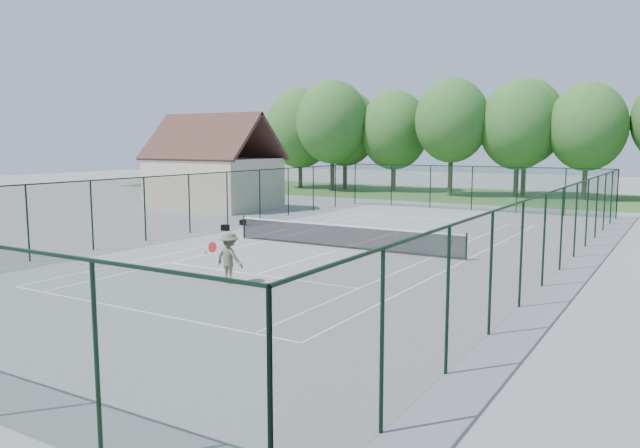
% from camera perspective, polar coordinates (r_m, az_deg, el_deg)
% --- Properties ---
extents(ground, '(140.00, 140.00, 0.00)m').
position_cam_1_polar(ground, '(27.36, 2.17, -2.23)').
color(ground, gray).
rests_on(ground, ground).
extents(grass_far, '(80.00, 16.00, 0.01)m').
position_cam_1_polar(grass_far, '(55.35, 17.42, 2.36)').
color(grass_far, '#3F6C2C').
rests_on(grass_far, ground).
extents(court_lines, '(11.05, 23.85, 0.01)m').
position_cam_1_polar(court_lines, '(27.36, 2.17, -2.23)').
color(court_lines, white).
rests_on(court_lines, ground).
extents(tennis_net, '(11.08, 0.08, 1.10)m').
position_cam_1_polar(tennis_net, '(27.27, 2.18, -1.04)').
color(tennis_net, black).
rests_on(tennis_net, ground).
extents(fence_enclosure, '(18.05, 36.05, 3.02)m').
position_cam_1_polar(fence_enclosure, '(27.14, 2.19, 1.01)').
color(fence_enclosure, '#193E25').
rests_on(fence_enclosure, ground).
extents(utility_building, '(8.60, 6.27, 6.63)m').
position_cam_1_polar(utility_building, '(44.44, -9.73, 5.45)').
color(utility_building, beige).
rests_on(utility_building, ground).
extents(tree_line_far, '(39.40, 6.40, 9.70)m').
position_cam_1_polar(tree_line_far, '(55.18, 17.67, 8.56)').
color(tree_line_far, '#463422').
rests_on(tree_line_far, ground).
extents(sports_bag_a, '(0.41, 0.31, 0.29)m').
position_cam_1_polar(sports_bag_a, '(35.28, -7.08, 0.15)').
color(sports_bag_a, black).
rests_on(sports_bag_a, ground).
extents(sports_bag_b, '(0.44, 0.31, 0.32)m').
position_cam_1_polar(sports_bag_b, '(33.14, -8.67, -0.33)').
color(sports_bag_b, black).
rests_on(sports_bag_b, ground).
extents(tennis_player, '(1.67, 0.90, 1.68)m').
position_cam_1_polar(tennis_player, '(20.75, -8.28, -3.07)').
color(tennis_player, '#585F41').
rests_on(tennis_player, ground).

